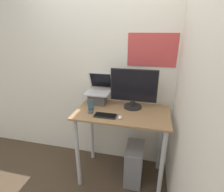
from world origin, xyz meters
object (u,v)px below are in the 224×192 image
object	(u,v)px
laptop	(98,95)
keyboard	(105,116)
mouse	(120,117)
cell_phone	(90,109)
computer_tower	(134,164)
monitor	(133,90)

from	to	relation	value
laptop	keyboard	bearing A→B (deg)	-61.03
mouse	cell_phone	distance (m)	0.36
mouse	computer_tower	size ratio (longest dim) A/B	0.13
keyboard	computer_tower	distance (m)	0.80
laptop	keyboard	size ratio (longest dim) A/B	1.50
keyboard	cell_phone	distance (m)	0.20
keyboard	laptop	bearing A→B (deg)	118.97
computer_tower	laptop	bearing A→B (deg)	158.60
laptop	monitor	xyz separation A→B (m)	(0.45, -0.04, 0.12)
keyboard	mouse	distance (m)	0.17
laptop	mouse	bearing A→B (deg)	-45.20
laptop	monitor	bearing A→B (deg)	-5.39
monitor	keyboard	size ratio (longest dim) A/B	2.23
monitor	keyboard	xyz separation A→B (m)	(-0.26, -0.30, -0.21)
computer_tower	keyboard	bearing A→B (deg)	-157.30
cell_phone	monitor	bearing A→B (deg)	29.38
mouse	computer_tower	distance (m)	0.75
monitor	computer_tower	xyz separation A→B (m)	(0.07, -0.16, -0.93)
laptop	computer_tower	world-z (taller)	laptop
mouse	cell_phone	bearing A→B (deg)	169.96
keyboard	mouse	size ratio (longest dim) A/B	3.81
monitor	cell_phone	distance (m)	0.54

